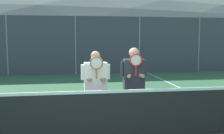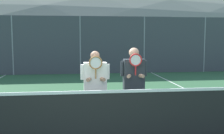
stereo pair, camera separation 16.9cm
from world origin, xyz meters
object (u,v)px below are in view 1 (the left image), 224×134
at_px(player_leftmost, 96,84).
at_px(car_center, 123,52).
at_px(player_center_left, 134,80).
at_px(car_left_of_center, 44,53).

distance_m(player_leftmost, car_center, 13.16).
xyz_separation_m(player_center_left, car_center, (2.23, 12.68, -0.11)).
relative_size(player_leftmost, car_left_of_center, 0.41).
bearing_deg(car_left_of_center, player_leftmost, -80.70).
relative_size(player_center_left, car_center, 0.40).
distance_m(player_center_left, car_center, 12.87).
bearing_deg(car_center, player_leftmost, -103.52).
distance_m(player_leftmost, player_center_left, 0.85).
height_order(player_center_left, car_left_of_center, car_left_of_center).
xyz_separation_m(player_leftmost, car_center, (3.08, 12.80, -0.07)).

